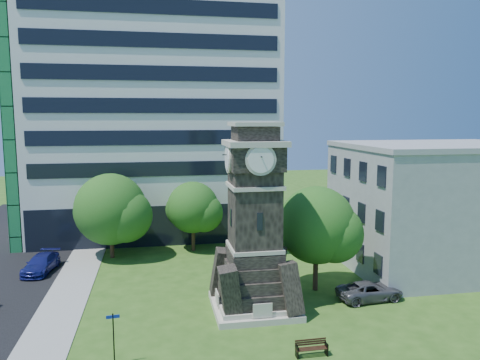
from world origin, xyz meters
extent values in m
plane|color=#2A5017|center=(0.00, 0.00, 0.00)|extent=(160.00, 160.00, 0.00)
cube|color=gray|center=(-9.50, 5.00, 0.03)|extent=(3.00, 70.00, 0.06)
cube|color=beige|center=(3.00, 2.00, 0.20)|extent=(5.40, 5.40, 0.40)
cube|color=beige|center=(3.00, 2.00, 0.55)|extent=(4.80, 4.80, 0.30)
cube|color=black|center=(3.00, 2.00, 7.20)|extent=(3.00, 3.00, 6.40)
cube|color=beige|center=(3.00, 2.00, 4.20)|extent=(3.25, 3.25, 0.25)
cube|color=beige|center=(3.00, 2.00, 8.20)|extent=(3.25, 3.25, 0.25)
cube|color=black|center=(3.00, 0.48, 6.20)|extent=(0.35, 0.08, 1.10)
cube|color=black|center=(3.00, 2.00, 10.00)|extent=(3.30, 3.30, 1.60)
cube|color=beige|center=(3.00, 2.00, 10.90)|extent=(3.70, 3.70, 0.35)
cylinder|color=white|center=(3.00, 0.23, 10.00)|extent=(1.56, 0.06, 1.56)
cylinder|color=white|center=(1.23, 2.00, 10.00)|extent=(0.06, 1.56, 1.56)
cube|color=black|center=(3.00, 2.00, 11.50)|extent=(2.60, 2.60, 0.90)
cube|color=beige|center=(3.00, 2.00, 12.10)|extent=(3.00, 3.00, 0.25)
cube|color=white|center=(-3.00, 26.00, 14.00)|extent=(25.00, 15.00, 28.00)
cube|color=black|center=(-3.00, 18.80, 2.00)|extent=(24.50, 0.80, 4.00)
cube|color=#9EA0A3|center=(20.00, 8.00, 5.00)|extent=(15.00, 12.00, 10.00)
cube|color=#9EA0A3|center=(20.00, 8.00, 10.20)|extent=(15.20, 12.20, 0.40)
imported|color=navy|center=(-12.52, 12.39, 0.69)|extent=(2.61, 5.00, 1.38)
imported|color=#4F4F55|center=(11.19, 2.08, 0.64)|extent=(4.75, 2.52, 1.27)
cube|color=black|center=(3.88, -4.58, 0.34)|extent=(0.06, 0.43, 0.67)
cube|color=black|center=(5.51, -4.58, 0.34)|extent=(0.06, 0.43, 0.67)
cube|color=black|center=(4.69, -4.58, 0.43)|extent=(1.73, 0.46, 0.04)
cube|color=black|center=(4.69, -4.37, 0.70)|extent=(1.73, 0.04, 0.38)
cylinder|color=black|center=(-5.47, -3.65, 1.38)|extent=(0.07, 0.07, 2.76)
cube|color=#0C1489|center=(-5.47, -3.65, 2.60)|extent=(0.66, 0.04, 0.17)
cylinder|color=#332114|center=(-7.16, 15.41, 1.29)|extent=(0.38, 0.38, 2.57)
sphere|color=#22601C|center=(-7.16, 15.41, 4.43)|extent=(6.37, 6.37, 6.37)
sphere|color=#22601C|center=(-5.89, 14.77, 3.93)|extent=(4.78, 4.78, 4.78)
sphere|color=#22601C|center=(-8.28, 16.20, 4.14)|extent=(4.46, 4.46, 4.46)
cylinder|color=#332114|center=(0.20, 16.36, 1.21)|extent=(0.34, 0.34, 2.42)
sphere|color=#2B661E|center=(0.20, 16.36, 4.16)|extent=(4.82, 4.82, 4.82)
sphere|color=#2B661E|center=(1.16, 15.88, 3.69)|extent=(3.62, 3.62, 3.62)
sphere|color=#2B661E|center=(-0.65, 16.97, 3.89)|extent=(3.38, 3.38, 3.38)
cylinder|color=#332114|center=(6.50, 15.24, 0.99)|extent=(0.34, 0.34, 1.97)
sphere|color=#23581A|center=(6.50, 15.24, 3.39)|extent=(4.54, 4.54, 4.54)
sphere|color=#23581A|center=(7.41, 14.78, 3.01)|extent=(3.41, 3.41, 3.41)
sphere|color=#23581A|center=(5.71, 15.80, 3.17)|extent=(3.18, 3.18, 3.18)
cylinder|color=#332114|center=(8.12, 4.58, 1.41)|extent=(0.37, 0.37, 2.81)
sphere|color=#2B5719|center=(8.12, 4.58, 4.84)|extent=(5.59, 5.59, 5.59)
sphere|color=#2B5719|center=(9.24, 4.02, 4.30)|extent=(4.20, 4.20, 4.20)
sphere|color=#2B5719|center=(7.14, 5.28, 4.53)|extent=(3.92, 3.92, 3.92)
camera|label=1|loc=(-3.22, -26.72, 12.51)|focal=35.00mm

